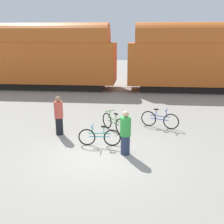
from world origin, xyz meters
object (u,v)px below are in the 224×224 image
object	(u,v)px
bicycle_green	(113,123)
bicycle_teal	(99,137)
person_in_red	(59,116)
bicycle_blue	(160,120)
freight_train	(122,56)
person_in_green	(125,133)

from	to	relation	value
bicycle_green	bicycle_teal	distance (m)	1.69
person_in_red	bicycle_blue	bearing A→B (deg)	-149.29
bicycle_green	bicycle_teal	xyz separation A→B (m)	(-0.39, -1.65, -0.03)
freight_train	bicycle_green	world-z (taller)	freight_train
bicycle_teal	person_in_red	distance (m)	2.18
bicycle_teal	person_in_red	size ratio (longest dim) A/B	0.98
freight_train	bicycle_green	bearing A→B (deg)	-88.68
freight_train	bicycle_teal	size ratio (longest dim) A/B	15.71
bicycle_blue	person_in_green	size ratio (longest dim) A/B	1.06
freight_train	bicycle_green	distance (m)	9.94
bicycle_blue	person_in_red	distance (m)	4.52
bicycle_blue	bicycle_teal	bearing A→B (deg)	-136.38
bicycle_green	person_in_green	world-z (taller)	person_in_green
freight_train	bicycle_green	size ratio (longest dim) A/B	18.32
bicycle_green	bicycle_blue	bearing A→B (deg)	18.33
bicycle_blue	person_in_red	xyz separation A→B (m)	(-4.31, -1.29, 0.45)
person_in_red	bicycle_teal	bearing A→B (deg)	164.93
person_in_red	person_in_green	bearing A→B (deg)	163.47
bicycle_blue	person_in_red	size ratio (longest dim) A/B	1.01
freight_train	bicycle_teal	distance (m)	11.55
person_in_green	bicycle_teal	bearing A→B (deg)	83.89
freight_train	person_in_green	world-z (taller)	freight_train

